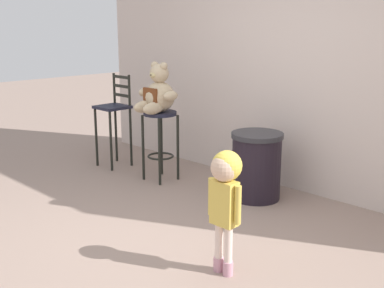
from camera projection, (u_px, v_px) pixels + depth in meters
name	position (u px, v px, depth m)	size (l,w,h in m)	color
ground_plane	(159.00, 243.00, 4.12)	(24.00, 24.00, 0.00)	gray
building_wall	(306.00, 24.00, 5.15)	(6.19, 0.30, 3.61)	beige
bar_stool_with_teddy	(160.00, 132.00, 5.65)	(0.38, 0.38, 0.82)	#1C1E2F
teddy_bear	(158.00, 94.00, 5.52)	(0.54, 0.48, 0.57)	tan
child_walking	(225.00, 186.00, 3.47)	(0.30, 0.24, 0.94)	#CA90A3
trash_bin	(256.00, 166.00, 5.09)	(0.54, 0.54, 0.71)	black
bar_chair_empty	(114.00, 114.00, 6.20)	(0.37, 0.37, 1.18)	#1C1E2F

